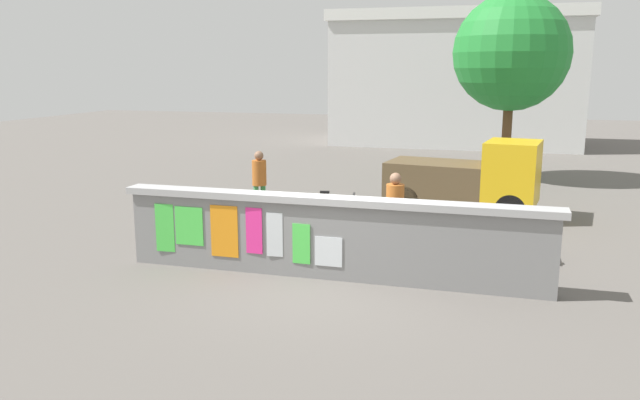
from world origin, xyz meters
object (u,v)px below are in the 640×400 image
object	(u,v)px
auto_rickshaw_truck	(470,178)
tree_roadside	(512,53)
motorcycle	(494,236)
person_bystander	(259,177)
bicycle_far	(245,219)
person_walking	(395,206)
bicycle_near	(332,218)

from	to	relation	value
auto_rickshaw_truck	tree_roadside	distance (m)	6.24
auto_rickshaw_truck	motorcycle	xyz separation A→B (m)	(0.65, -3.80, -0.44)
motorcycle	person_bystander	xyz separation A→B (m)	(-5.47, 2.00, 0.52)
bicycle_far	auto_rickshaw_truck	bearing A→B (deg)	37.34
bicycle_far	person_bystander	world-z (taller)	person_bystander
motorcycle	person_walking	distance (m)	1.93
person_bystander	tree_roadside	size ratio (longest dim) A/B	0.28
auto_rickshaw_truck	motorcycle	size ratio (longest dim) A/B	1.99
auto_rickshaw_truck	person_bystander	size ratio (longest dim) A/B	2.33
auto_rickshaw_truck	person_bystander	distance (m)	5.14
person_walking	bicycle_far	bearing A→B (deg)	169.49
motorcycle	person_bystander	distance (m)	5.84
bicycle_near	tree_roadside	size ratio (longest dim) A/B	0.29
bicycle_near	tree_roadside	world-z (taller)	tree_roadside
bicycle_far	person_walking	bearing A→B (deg)	-10.51
bicycle_near	person_bystander	world-z (taller)	person_bystander
tree_roadside	motorcycle	bearing A→B (deg)	-91.32
motorcycle	person_bystander	bearing A→B (deg)	159.87
person_bystander	motorcycle	bearing A→B (deg)	-20.13
tree_roadside	person_bystander	bearing A→B (deg)	-128.48
bicycle_far	person_walking	size ratio (longest dim) A/B	1.05
auto_rickshaw_truck	tree_roadside	size ratio (longest dim) A/B	0.65
tree_roadside	person_walking	bearing A→B (deg)	-102.30
auto_rickshaw_truck	motorcycle	world-z (taller)	auto_rickshaw_truck
person_bystander	person_walking	bearing A→B (deg)	-32.02
motorcycle	person_walking	bearing A→B (deg)	-171.84
bicycle_near	person_walking	distance (m)	2.09
person_bystander	tree_roadside	world-z (taller)	tree_roadside
motorcycle	person_bystander	size ratio (longest dim) A/B	1.17
auto_rickshaw_truck	person_walking	size ratio (longest dim) A/B	2.33
motorcycle	bicycle_near	world-z (taller)	bicycle_near
auto_rickshaw_truck	motorcycle	bearing A→B (deg)	-80.23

